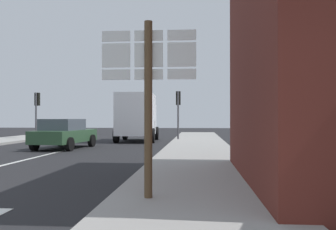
# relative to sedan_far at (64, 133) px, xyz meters

# --- Properties ---
(ground_plane) EXTENTS (80.00, 80.00, 0.00)m
(ground_plane) POSITION_rel_sedan_far_xyz_m (0.39, -1.93, -0.76)
(ground_plane) COLOR #232326
(sidewalk_right) EXTENTS (3.17, 44.00, 0.14)m
(sidewalk_right) POSITION_rel_sedan_far_xyz_m (6.62, -3.93, -0.69)
(sidewalk_right) COLOR #9E9B96
(sidewalk_right) RESTS_ON ground
(lane_centre_stripe) EXTENTS (0.16, 12.00, 0.01)m
(lane_centre_stripe) POSITION_rel_sedan_far_xyz_m (0.39, -5.93, -0.75)
(lane_centre_stripe) COLOR silver
(lane_centre_stripe) RESTS_ON ground
(sedan_far) EXTENTS (2.27, 4.34, 1.47)m
(sedan_far) POSITION_rel_sedan_far_xyz_m (0.00, 0.00, 0.00)
(sedan_far) COLOR #2D5133
(sedan_far) RESTS_ON ground
(delivery_truck) EXTENTS (2.64, 5.08, 3.05)m
(delivery_truck) POSITION_rel_sedan_far_xyz_m (2.69, 5.83, 0.89)
(delivery_truck) COLOR silver
(delivery_truck) RESTS_ON ground
(route_sign_post) EXTENTS (1.66, 0.14, 3.20)m
(route_sign_post) POSITION_rel_sedan_far_xyz_m (5.75, -11.39, 1.24)
(route_sign_post) COLOR brown
(route_sign_post) RESTS_ON ground
(traffic_light_far_right) EXTENTS (0.30, 0.49, 3.28)m
(traffic_light_far_right) POSITION_rel_sedan_far_xyz_m (5.33, 6.38, 1.67)
(traffic_light_far_right) COLOR #47474C
(traffic_light_far_right) RESTS_ON ground
(traffic_light_far_left) EXTENTS (0.30, 0.49, 3.28)m
(traffic_light_far_left) POSITION_rel_sedan_far_xyz_m (-4.55, 6.94, 1.67)
(traffic_light_far_left) COLOR #47474C
(traffic_light_far_left) RESTS_ON ground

